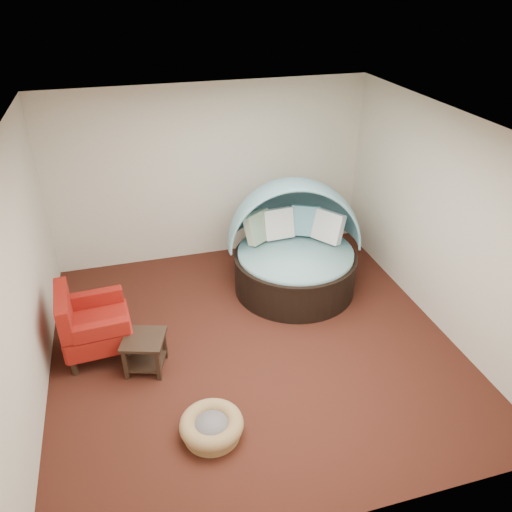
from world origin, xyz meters
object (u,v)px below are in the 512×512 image
object	(u,v)px
canopy_daybed	(295,241)
pet_basket	(212,426)
side_table	(145,349)
red_armchair	(91,324)

from	to	relation	value
canopy_daybed	pet_basket	size ratio (longest dim) A/B	2.51
canopy_daybed	side_table	world-z (taller)	canopy_daybed
canopy_daybed	red_armchair	size ratio (longest dim) A/B	2.27
pet_basket	side_table	size ratio (longest dim) A/B	1.43
canopy_daybed	side_table	bearing A→B (deg)	-140.30
pet_basket	red_armchair	bearing A→B (deg)	124.83
canopy_daybed	side_table	xyz separation A→B (m)	(-2.31, -1.26, -0.47)
canopy_daybed	side_table	size ratio (longest dim) A/B	3.59
canopy_daybed	pet_basket	bearing A→B (deg)	-114.35
side_table	pet_basket	bearing A→B (deg)	-64.91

